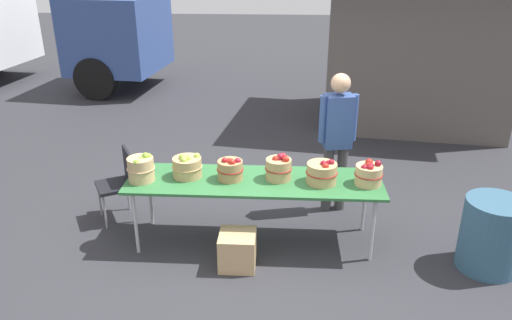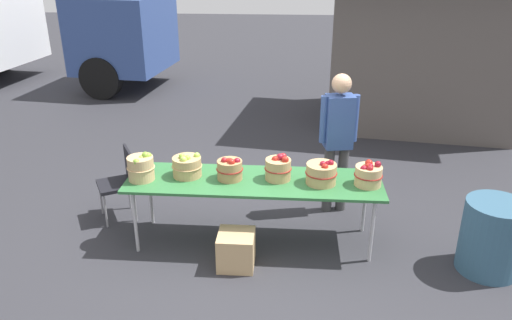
{
  "view_description": "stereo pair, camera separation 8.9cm",
  "coord_description": "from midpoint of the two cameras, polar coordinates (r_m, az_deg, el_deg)",
  "views": [
    {
      "loc": [
        0.29,
        -4.73,
        3.02
      ],
      "look_at": [
        0.0,
        0.3,
        0.85
      ],
      "focal_mm": 34.88,
      "sensor_mm": 36.0,
      "label": 1
    },
    {
      "loc": [
        0.38,
        -4.73,
        3.02
      ],
      "look_at": [
        0.0,
        0.3,
        0.85
      ],
      "focal_mm": 34.88,
      "sensor_mm": 36.0,
      "label": 2
    }
  ],
  "objects": [
    {
      "name": "ground_plane",
      "position": [
        5.62,
        -0.64,
        -9.2
      ],
      "size": [
        40.0,
        40.0,
        0.0
      ],
      "primitive_type": "plane",
      "color": "#2D2D33"
    },
    {
      "name": "market_table",
      "position": [
        5.28,
        -0.67,
        -2.65
      ],
      "size": [
        2.7,
        0.76,
        0.75
      ],
      "color": "#2D6B38",
      "rests_on": "ground"
    },
    {
      "name": "apple_basket_green_0",
      "position": [
        5.34,
        -13.5,
        -0.95
      ],
      "size": [
        0.29,
        0.29,
        0.3
      ],
      "color": "tan",
      "rests_on": "market_table"
    },
    {
      "name": "apple_basket_green_1",
      "position": [
        5.35,
        -8.36,
        -0.75
      ],
      "size": [
        0.33,
        0.33,
        0.26
      ],
      "color": "tan",
      "rests_on": "market_table"
    },
    {
      "name": "apple_basket_red_0",
      "position": [
        5.24,
        -3.45,
        -1.01
      ],
      "size": [
        0.29,
        0.29,
        0.25
      ],
      "color": "#A87F51",
      "rests_on": "market_table"
    },
    {
      "name": "apple_basket_red_1",
      "position": [
        5.23,
        2.14,
        -0.89
      ],
      "size": [
        0.29,
        0.29,
        0.29
      ],
      "color": "tan",
      "rests_on": "market_table"
    },
    {
      "name": "apple_basket_red_2",
      "position": [
        5.19,
        7.09,
        -1.45
      ],
      "size": [
        0.33,
        0.33,
        0.26
      ],
      "color": "tan",
      "rests_on": "market_table"
    },
    {
      "name": "apple_basket_red_3",
      "position": [
        5.24,
        12.32,
        -1.57
      ],
      "size": [
        0.3,
        0.3,
        0.27
      ],
      "color": "tan",
      "rests_on": "market_table"
    },
    {
      "name": "vendor_adult",
      "position": [
        5.9,
        8.89,
        3.1
      ],
      "size": [
        0.45,
        0.28,
        1.72
      ],
      "rotation": [
        0.0,
        0.0,
        3.34
      ],
      "color": "#3F3F3F",
      "rests_on": "ground"
    },
    {
      "name": "food_kiosk",
      "position": [
        9.57,
        17.66,
        12.39
      ],
      "size": [
        3.87,
        3.36,
        2.74
      ],
      "rotation": [
        0.0,
        0.0,
        -0.14
      ],
      "color": "#59514C",
      "rests_on": "ground"
    },
    {
      "name": "folding_chair",
      "position": [
        6.06,
        -15.71,
        -2.15
      ],
      "size": [
        0.54,
        0.54,
        0.86
      ],
      "rotation": [
        0.0,
        0.0,
        5.22
      ],
      "color": "black",
      "rests_on": "ground"
    },
    {
      "name": "trash_barrel",
      "position": [
        5.51,
        24.98,
        -7.79
      ],
      "size": [
        0.6,
        0.6,
        0.75
      ],
      "primitive_type": "cylinder",
      "color": "#335972",
      "rests_on": "ground"
    },
    {
      "name": "produce_crate",
      "position": [
        5.14,
        -2.63,
        -10.25
      ],
      "size": [
        0.37,
        0.37,
        0.37
      ],
      "primitive_type": "cube",
      "color": "tan",
      "rests_on": "ground"
    }
  ]
}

